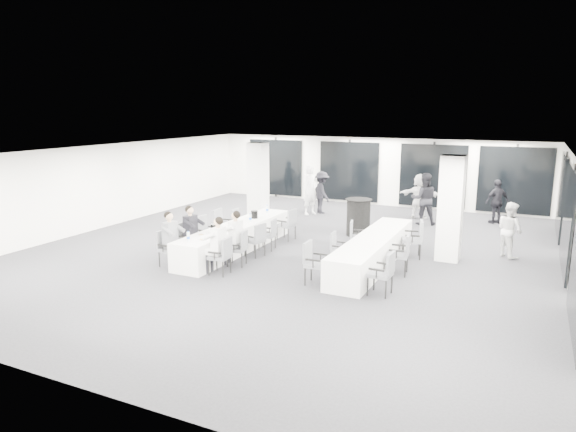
% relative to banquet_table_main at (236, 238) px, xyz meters
% --- Properties ---
extents(room, '(14.04, 16.04, 2.84)m').
position_rel_banquet_table_main_xyz_m(room, '(2.28, 1.77, 1.01)').
color(room, '#242429').
rests_on(room, ground).
extents(column_left, '(0.60, 0.60, 2.80)m').
position_rel_banquet_table_main_xyz_m(column_left, '(-1.41, 3.86, 1.02)').
color(column_left, white).
rests_on(column_left, floor).
extents(column_right, '(0.60, 0.60, 2.80)m').
position_rel_banquet_table_main_xyz_m(column_right, '(5.59, 1.66, 1.02)').
color(column_right, white).
rests_on(column_right, floor).
extents(banquet_table_main, '(0.90, 5.00, 0.75)m').
position_rel_banquet_table_main_xyz_m(banquet_table_main, '(0.00, 0.00, 0.00)').
color(banquet_table_main, white).
rests_on(banquet_table_main, floor).
extents(banquet_table_side, '(0.90, 5.00, 0.75)m').
position_rel_banquet_table_main_xyz_m(banquet_table_side, '(3.92, 0.33, 0.00)').
color(banquet_table_side, white).
rests_on(banquet_table_side, floor).
extents(cocktail_table, '(0.85, 0.85, 1.18)m').
position_rel_banquet_table_main_xyz_m(cocktail_table, '(2.59, 3.20, 0.22)').
color(cocktail_table, black).
rests_on(cocktail_table, floor).
extents(chair_main_left_near, '(0.52, 0.56, 0.93)m').
position_rel_banquet_table_main_xyz_m(chair_main_left_near, '(-0.83, -2.02, 0.16)').
color(chair_main_left_near, '#54565C').
rests_on(chair_main_left_near, floor).
extents(chair_main_left_second, '(0.49, 0.55, 0.97)m').
position_rel_banquet_table_main_xyz_m(chair_main_left_second, '(-0.83, -1.15, 0.18)').
color(chair_main_left_second, '#54565C').
rests_on(chair_main_left_second, floor).
extents(chair_main_left_mid, '(0.58, 0.62, 0.99)m').
position_rel_banquet_table_main_xyz_m(chair_main_left_mid, '(-0.83, -0.37, 0.19)').
color(chair_main_left_mid, '#54565C').
rests_on(chair_main_left_mid, floor).
extents(chair_main_left_fourth, '(0.55, 0.60, 1.02)m').
position_rel_banquet_table_main_xyz_m(chair_main_left_fourth, '(-0.84, 0.57, 0.21)').
color(chair_main_left_fourth, '#54565C').
rests_on(chair_main_left_fourth, floor).
extents(chair_main_left_far, '(0.45, 0.50, 0.86)m').
position_rel_banquet_table_main_xyz_m(chair_main_left_far, '(-0.83, 1.51, 0.12)').
color(chair_main_left_far, '#54565C').
rests_on(chair_main_left_far, floor).
extents(chair_main_right_near, '(0.50, 0.55, 0.93)m').
position_rel_banquet_table_main_xyz_m(chair_main_right_near, '(0.83, -2.02, 0.16)').
color(chair_main_right_near, '#54565C').
rests_on(chair_main_right_near, floor).
extents(chair_main_right_second, '(0.55, 0.58, 0.91)m').
position_rel_banquet_table_main_xyz_m(chair_main_right_second, '(0.83, -1.20, 0.14)').
color(chair_main_right_second, '#54565C').
rests_on(chair_main_right_second, floor).
extents(chair_main_right_mid, '(0.55, 0.58, 0.92)m').
position_rel_banquet_table_main_xyz_m(chair_main_right_mid, '(0.83, -0.29, 0.15)').
color(chair_main_right_mid, '#54565C').
rests_on(chair_main_right_mid, floor).
extents(chair_main_right_fourth, '(0.52, 0.55, 0.89)m').
position_rel_banquet_table_main_xyz_m(chair_main_right_fourth, '(0.83, 0.47, 0.13)').
color(chair_main_right_fourth, '#54565C').
rests_on(chair_main_right_fourth, floor).
extents(chair_main_right_far, '(0.54, 0.59, 0.96)m').
position_rel_banquet_table_main_xyz_m(chair_main_right_far, '(0.83, 1.71, 0.18)').
color(chair_main_right_far, '#54565C').
rests_on(chair_main_right_far, floor).
extents(chair_side_left_near, '(0.53, 0.58, 0.99)m').
position_rel_banquet_table_main_xyz_m(chair_side_left_near, '(3.08, -1.68, 0.19)').
color(chair_side_left_near, '#54565C').
rests_on(chair_side_left_near, floor).
extents(chair_side_left_mid, '(0.47, 0.51, 0.86)m').
position_rel_banquet_table_main_xyz_m(chair_side_left_mid, '(3.09, -0.08, 0.12)').
color(chair_side_left_mid, '#54565C').
rests_on(chair_side_left_mid, floor).
extents(chair_side_left_far, '(0.53, 0.55, 0.87)m').
position_rel_banquet_table_main_xyz_m(chair_side_left_far, '(3.09, 1.40, 0.12)').
color(chair_side_left_far, '#54565C').
rests_on(chair_side_left_far, floor).
extents(chair_side_right_near, '(0.52, 0.57, 0.97)m').
position_rel_banquet_table_main_xyz_m(chair_side_right_near, '(4.75, -1.72, 0.18)').
color(chair_side_right_near, '#54565C').
rests_on(chair_side_right_near, floor).
extents(chair_side_right_mid, '(0.57, 0.62, 1.02)m').
position_rel_banquet_table_main_xyz_m(chair_side_right_mid, '(4.75, -0.13, 0.20)').
color(chair_side_right_mid, '#54565C').
rests_on(chair_side_right_mid, floor).
extents(chair_side_right_far, '(0.64, 0.66, 1.04)m').
position_rel_banquet_table_main_xyz_m(chair_side_right_far, '(4.75, 1.45, 0.22)').
color(chair_side_right_far, '#54565C').
rests_on(chair_side_right_far, floor).
extents(seated_guest_a, '(0.50, 0.38, 1.44)m').
position_rel_banquet_table_main_xyz_m(seated_guest_a, '(-0.67, -2.02, 0.44)').
color(seated_guest_a, slate).
rests_on(seated_guest_a, floor).
extents(seated_guest_b, '(0.50, 0.38, 1.44)m').
position_rel_banquet_table_main_xyz_m(seated_guest_b, '(-0.67, -1.15, 0.44)').
color(seated_guest_b, black).
rests_on(seated_guest_b, floor).
extents(seated_guest_c, '(0.50, 0.38, 1.44)m').
position_rel_banquet_table_main_xyz_m(seated_guest_c, '(0.67, -2.03, 0.44)').
color(seated_guest_c, silver).
rests_on(seated_guest_c, floor).
extents(seated_guest_d, '(0.50, 0.38, 1.44)m').
position_rel_banquet_table_main_xyz_m(seated_guest_d, '(0.67, -1.22, 0.44)').
color(seated_guest_d, silver).
rests_on(seated_guest_d, floor).
extents(standing_guest_a, '(0.90, 0.97, 2.12)m').
position_rel_banquet_table_main_xyz_m(standing_guest_a, '(-0.10, 5.62, 0.69)').
color(standing_guest_a, silver).
rests_on(standing_guest_a, floor).
extents(standing_guest_b, '(1.12, 0.86, 2.05)m').
position_rel_banquet_table_main_xyz_m(standing_guest_b, '(4.14, 5.71, 0.65)').
color(standing_guest_b, black).
rests_on(standing_guest_b, floor).
extents(standing_guest_c, '(1.27, 1.26, 1.83)m').
position_rel_banquet_table_main_xyz_m(standing_guest_c, '(0.19, 6.04, 0.54)').
color(standing_guest_c, black).
rests_on(standing_guest_c, floor).
extents(standing_guest_d, '(1.16, 1.14, 1.77)m').
position_rel_banquet_table_main_xyz_m(standing_guest_d, '(6.43, 6.97, 0.51)').
color(standing_guest_d, black).
rests_on(standing_guest_d, floor).
extents(standing_guest_e, '(0.72, 1.01, 1.92)m').
position_rel_banquet_table_main_xyz_m(standing_guest_e, '(4.96, 6.75, 0.58)').
color(standing_guest_e, silver).
rests_on(standing_guest_e, floor).
extents(standing_guest_f, '(1.73, 0.67, 1.88)m').
position_rel_banquet_table_main_xyz_m(standing_guest_f, '(3.81, 6.68, 0.57)').
color(standing_guest_f, silver).
rests_on(standing_guest_f, floor).
extents(standing_guest_g, '(0.76, 0.67, 1.74)m').
position_rel_banquet_table_main_xyz_m(standing_guest_g, '(-3.00, 7.30, 0.50)').
color(standing_guest_g, black).
rests_on(standing_guest_g, floor).
extents(standing_guest_h, '(0.93, 0.95, 1.72)m').
position_rel_banquet_table_main_xyz_m(standing_guest_h, '(7.04, 2.66, 0.49)').
color(standing_guest_h, silver).
rests_on(standing_guest_h, floor).
extents(ice_bucket_near, '(0.20, 0.20, 0.23)m').
position_rel_banquet_table_main_xyz_m(ice_bucket_near, '(-0.03, -1.04, 0.49)').
color(ice_bucket_near, black).
rests_on(ice_bucket_near, banquet_table_main).
extents(ice_bucket_far, '(0.20, 0.20, 0.23)m').
position_rel_banquet_table_main_xyz_m(ice_bucket_far, '(0.04, 1.00, 0.49)').
color(ice_bucket_far, black).
rests_on(ice_bucket_far, banquet_table_main).
extents(water_bottle_a, '(0.08, 0.08, 0.24)m').
position_rel_banquet_table_main_xyz_m(water_bottle_a, '(-0.10, -2.10, 0.50)').
color(water_bottle_a, silver).
rests_on(water_bottle_a, banquet_table_main).
extents(water_bottle_b, '(0.08, 0.08, 0.24)m').
position_rel_banquet_table_main_xyz_m(water_bottle_b, '(0.17, 0.52, 0.49)').
color(water_bottle_b, silver).
rests_on(water_bottle_b, banquet_table_main).
extents(water_bottle_c, '(0.08, 0.08, 0.24)m').
position_rel_banquet_table_main_xyz_m(water_bottle_c, '(0.01, 1.87, 0.50)').
color(water_bottle_c, silver).
rests_on(water_bottle_c, banquet_table_main).
extents(plate_a, '(0.18, 0.18, 0.03)m').
position_rel_banquet_table_main_xyz_m(plate_a, '(-0.19, -1.43, 0.39)').
color(plate_a, white).
rests_on(plate_a, banquet_table_main).
extents(plate_b, '(0.19, 0.19, 0.03)m').
position_rel_banquet_table_main_xyz_m(plate_b, '(0.13, -1.85, 0.39)').
color(plate_b, white).
rests_on(plate_b, banquet_table_main).
extents(plate_c, '(0.21, 0.21, 0.03)m').
position_rel_banquet_table_main_xyz_m(plate_c, '(0.01, -0.26, 0.39)').
color(plate_c, white).
rests_on(plate_c, banquet_table_main).
extents(wine_glass, '(0.07, 0.07, 0.19)m').
position_rel_banquet_table_main_xyz_m(wine_glass, '(0.29, -1.88, 0.52)').
color(wine_glass, silver).
rests_on(wine_glass, banquet_table_main).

